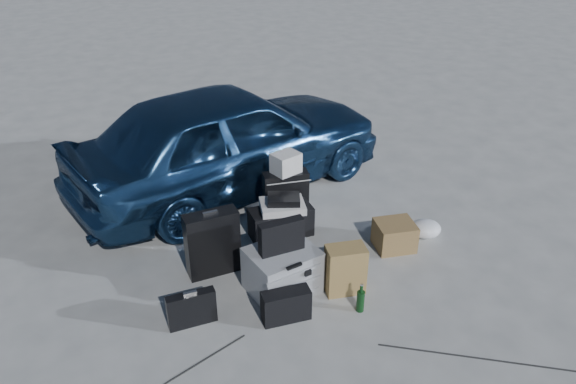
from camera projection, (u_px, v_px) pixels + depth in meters
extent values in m
plane|color=#AFAFAA|center=(307.00, 296.00, 4.81)|extent=(60.00, 60.00, 0.00)
imported|color=navy|center=(230.00, 138.00, 6.20)|extent=(3.83, 2.22, 1.23)
cube|color=#9E9FA3|center=(282.00, 270.00, 4.79)|extent=(0.62, 0.54, 0.41)
cube|color=black|center=(281.00, 236.00, 4.62)|extent=(0.38, 0.10, 0.29)
cube|color=black|center=(192.00, 309.00, 4.44)|extent=(0.39, 0.10, 0.30)
cube|color=black|center=(212.00, 243.00, 4.96)|extent=(0.47, 0.17, 0.62)
cube|color=black|center=(286.00, 197.00, 5.75)|extent=(0.48, 0.24, 0.55)
cube|color=silver|center=(286.00, 163.00, 5.58)|extent=(0.31, 0.27, 0.21)
cube|color=black|center=(281.00, 222.00, 5.55)|extent=(0.63, 0.30, 0.31)
cube|color=silver|center=(282.00, 206.00, 5.45)|extent=(0.49, 0.41, 0.07)
cube|color=black|center=(284.00, 199.00, 5.42)|extent=(0.37, 0.32, 0.07)
cube|color=#A18546|center=(345.00, 269.00, 4.77)|extent=(0.37, 0.26, 0.44)
cube|color=olive|center=(395.00, 235.00, 5.38)|extent=(0.42, 0.38, 0.27)
ellipsoid|color=white|center=(425.00, 229.00, 5.57)|extent=(0.38, 0.35, 0.17)
cube|color=black|center=(286.00, 306.00, 4.50)|extent=(0.41, 0.19, 0.27)
cylinder|color=black|center=(361.00, 298.00, 4.59)|extent=(0.08, 0.08, 0.26)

